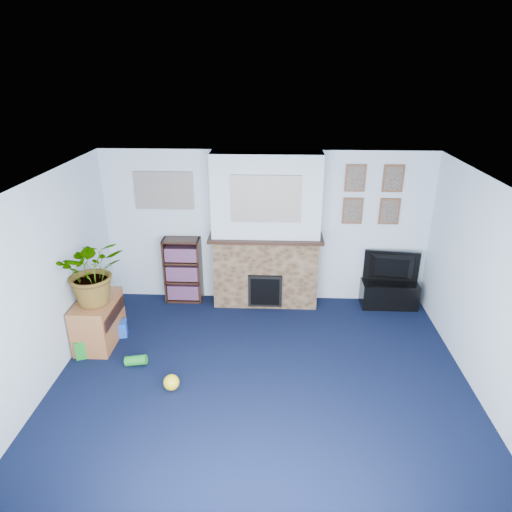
{
  "coord_description": "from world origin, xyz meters",
  "views": [
    {
      "loc": [
        0.13,
        -4.42,
        3.55
      ],
      "look_at": [
        -0.1,
        0.94,
        1.28
      ],
      "focal_mm": 32.0,
      "sensor_mm": 36.0,
      "label": 1
    }
  ],
  "objects_px": {
    "television": "(392,268)",
    "sideboard": "(98,319)",
    "bookshelf": "(183,271)",
    "tv_stand": "(389,293)"
  },
  "relations": [
    {
      "from": "tv_stand",
      "to": "television",
      "type": "relative_size",
      "value": 1.02
    },
    {
      "from": "bookshelf",
      "to": "sideboard",
      "type": "xyz_separation_m",
      "value": [
        -0.93,
        -1.27,
        -0.15
      ]
    },
    {
      "from": "tv_stand",
      "to": "bookshelf",
      "type": "relative_size",
      "value": 0.82
    },
    {
      "from": "tv_stand",
      "to": "bookshelf",
      "type": "xyz_separation_m",
      "value": [
        -3.26,
        0.08,
        0.28
      ]
    },
    {
      "from": "tv_stand",
      "to": "sideboard",
      "type": "bearing_deg",
      "value": -164.12
    },
    {
      "from": "television",
      "to": "bookshelf",
      "type": "xyz_separation_m",
      "value": [
        -3.26,
        0.06,
        -0.15
      ]
    },
    {
      "from": "television",
      "to": "bookshelf",
      "type": "height_order",
      "value": "bookshelf"
    },
    {
      "from": "television",
      "to": "sideboard",
      "type": "bearing_deg",
      "value": 23.24
    },
    {
      "from": "television",
      "to": "sideboard",
      "type": "xyz_separation_m",
      "value": [
        -4.18,
        -1.21,
        -0.3
      ]
    },
    {
      "from": "television",
      "to": "sideboard",
      "type": "distance_m",
      "value": 4.37
    }
  ]
}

